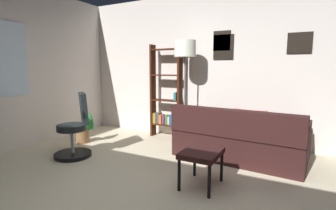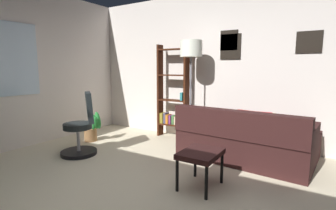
{
  "view_description": "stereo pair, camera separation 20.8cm",
  "coord_description": "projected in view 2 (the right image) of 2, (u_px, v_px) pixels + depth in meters",
  "views": [
    {
      "loc": [
        -2.2,
        -1.37,
        1.37
      ],
      "look_at": [
        0.48,
        0.05,
        0.93
      ],
      "focal_mm": 27.19,
      "sensor_mm": 36.0,
      "label": 1
    },
    {
      "loc": [
        -2.1,
        -1.55,
        1.37
      ],
      "look_at": [
        0.48,
        0.05,
        0.93
      ],
      "focal_mm": 27.19,
      "sensor_mm": 36.0,
      "label": 2
    }
  ],
  "objects": [
    {
      "name": "ground_plane",
      "position": [
        149.0,
        200.0,
        2.78
      ],
      "size": [
        4.79,
        5.72,
        0.1
      ],
      "primitive_type": "cube",
      "color": "beige"
    },
    {
      "name": "wall_back_with_windows",
      "position": [
        0.0,
        67.0,
        4.07
      ],
      "size": [
        4.79,
        0.12,
        2.76
      ],
      "color": "silver",
      "rests_on": "ground_plane"
    },
    {
      "name": "wall_right_with_frames",
      "position": [
        227.0,
        68.0,
        4.63
      ],
      "size": [
        0.12,
        5.72,
        2.76
      ],
      "color": "silver",
      "rests_on": "ground_plane"
    },
    {
      "name": "couch",
      "position": [
        255.0,
        140.0,
        3.86
      ],
      "size": [
        1.74,
        2.0,
        0.8
      ],
      "color": "black",
      "rests_on": "ground_plane"
    },
    {
      "name": "footstool",
      "position": [
        201.0,
        156.0,
        2.91
      ],
      "size": [
        0.52,
        0.41,
        0.43
      ],
      "color": "black",
      "rests_on": "ground_plane"
    },
    {
      "name": "office_chair",
      "position": [
        82.0,
        130.0,
        4.05
      ],
      "size": [
        0.6,
        0.59,
        1.0
      ],
      "color": "black",
      "rests_on": "ground_plane"
    },
    {
      "name": "bookshelf",
      "position": [
        173.0,
        98.0,
        5.01
      ],
      "size": [
        0.18,
        0.64,
        1.83
      ],
      "color": "#39190C",
      "rests_on": "ground_plane"
    },
    {
      "name": "floor_lamp",
      "position": [
        191.0,
        56.0,
        4.42
      ],
      "size": [
        0.38,
        0.38,
        1.85
      ],
      "color": "slate",
      "rests_on": "ground_plane"
    },
    {
      "name": "potted_plant",
      "position": [
        93.0,
        129.0,
        4.79
      ],
      "size": [
        0.29,
        0.37,
        0.58
      ],
      "color": "olive",
      "rests_on": "ground_plane"
    }
  ]
}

